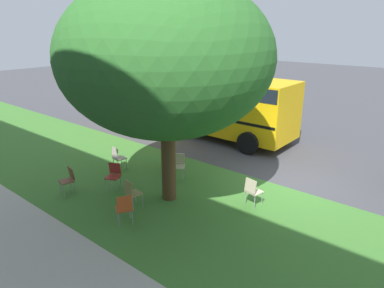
{
  "coord_description": "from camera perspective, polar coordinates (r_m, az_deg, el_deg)",
  "views": [
    {
      "loc": [
        -4.4,
        10.38,
        5.15
      ],
      "look_at": [
        3.34,
        0.97,
        0.99
      ],
      "focal_mm": 32.59,
      "sensor_mm": 36.0,
      "label": 1
    }
  ],
  "objects": [
    {
      "name": "chair_0",
      "position": [
        12.3,
        -2.17,
        -3.25
      ],
      "size": [
        0.58,
        0.58,
        0.88
      ],
      "color": "beige",
      "rests_on": "ground"
    },
    {
      "name": "chair_2",
      "position": [
        11.84,
        -19.58,
        -5.31
      ],
      "size": [
        0.5,
        0.5,
        0.88
      ],
      "color": "brown",
      "rests_on": "ground"
    },
    {
      "name": "chair_4",
      "position": [
        10.46,
        -9.85,
        -7.71
      ],
      "size": [
        0.47,
        0.47,
        0.88
      ],
      "color": "olive",
      "rests_on": "ground"
    },
    {
      "name": "chair_5",
      "position": [
        9.68,
        -11.02,
        -10.09
      ],
      "size": [
        0.57,
        0.56,
        0.88
      ],
      "color": "#C64C1E",
      "rests_on": "ground"
    },
    {
      "name": "chair_7",
      "position": [
        10.58,
        9.9,
        -7.39
      ],
      "size": [
        0.49,
        0.49,
        0.88
      ],
      "color": "beige",
      "rests_on": "ground"
    },
    {
      "name": "ground",
      "position": [
        12.39,
        15.04,
        -6.37
      ],
      "size": [
        80.0,
        80.0,
        0.0
      ],
      "primitive_type": "plane",
      "color": "#424247"
    },
    {
      "name": "chair_6",
      "position": [
        13.1,
        -4.03,
        -1.87
      ],
      "size": [
        0.58,
        0.58,
        0.88
      ],
      "color": "#B7332D",
      "rests_on": "ground"
    },
    {
      "name": "chair_3",
      "position": [
        11.76,
        -12.69,
        -4.81
      ],
      "size": [
        0.55,
        0.56,
        0.88
      ],
      "color": "#B7332D",
      "rests_on": "ground"
    },
    {
      "name": "street_tree",
      "position": [
        9.88,
        -4.25,
        13.78
      ],
      "size": [
        5.96,
        5.96,
        6.49
      ],
      "color": "brown",
      "rests_on": "ground"
    },
    {
      "name": "grass_verge",
      "position": [
        9.87,
        6.93,
        -12.71
      ],
      "size": [
        48.0,
        6.0,
        0.01
      ],
      "primitive_type": "cube",
      "color": "#3D752D",
      "rests_on": "ground"
    },
    {
      "name": "school_bus",
      "position": [
        17.62,
        0.2,
        7.78
      ],
      "size": [
        10.4,
        2.8,
        2.88
      ],
      "color": "yellow",
      "rests_on": "ground"
    },
    {
      "name": "chair_1",
      "position": [
        13.25,
        -12.07,
        -2.02
      ],
      "size": [
        0.49,
        0.49,
        0.88
      ],
      "color": "#ADA393",
      "rests_on": "ground"
    }
  ]
}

